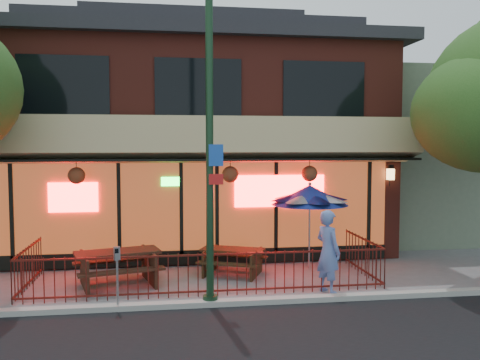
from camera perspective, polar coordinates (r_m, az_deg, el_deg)
The scene contains 11 objects.
ground at distance 11.58m, azimuth -3.53°, elevation -13.19°, with size 80.00×80.00×0.00m, color gray.
curb at distance 11.09m, azimuth -3.31°, elevation -13.65°, with size 80.00×0.25×0.12m, color #999993.
restaurant_building at distance 18.17m, azimuth -5.45°, elevation 6.20°, with size 12.96×9.49×8.05m.
neighbor_building at distance 21.18m, azimuth 19.62°, elevation 2.63°, with size 6.00×7.00×6.00m, color slate.
patio_fence at distance 11.89m, azimuth -3.75°, elevation -9.57°, with size 8.44×2.62×1.00m.
street_light at distance 10.66m, azimuth -3.41°, elevation 2.53°, with size 0.43×0.32×7.00m.
picnic_table_left at distance 12.79m, azimuth -13.58°, elevation -9.04°, with size 2.32×1.99×0.85m.
picnic_table_right at distance 13.47m, azimuth -0.82°, elevation -8.71°, with size 1.99×1.79×0.70m.
patio_umbrella at distance 14.03m, azimuth 7.83°, elevation -1.67°, with size 2.10×2.10×2.39m.
pedestrian at distance 11.97m, azimuth 9.85°, elevation -7.91°, with size 0.70×0.46×1.93m, color #5D77BB.
parking_meter_near at distance 10.89m, azimuth -13.63°, elevation -9.50°, with size 0.14×0.13×1.33m.
Camera 1 is at (-0.90, -11.03, 3.42)m, focal length 38.00 mm.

